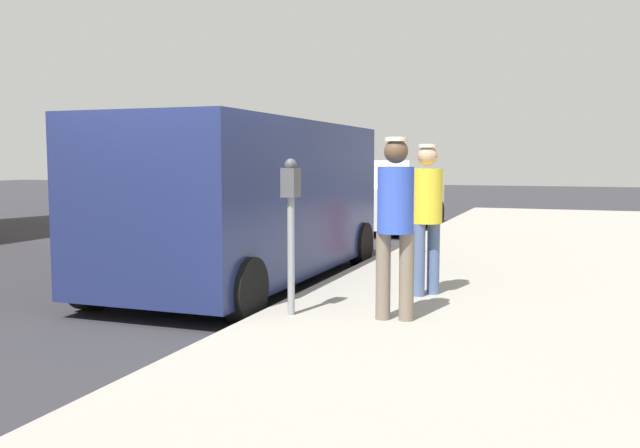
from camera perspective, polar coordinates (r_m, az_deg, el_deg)
ground_plane at (r=7.51m, az=-11.71°, el=-7.53°), size 80.00×80.00×0.00m
sidewalk_slab at (r=6.41m, az=16.28°, el=-9.16°), size 5.00×32.00×0.15m
parking_meter_near at (r=6.62m, az=-2.44°, el=1.21°), size 0.14×0.18×1.52m
pedestrian_in_yellow at (r=7.69m, az=8.87°, el=1.22°), size 0.34×0.34×1.68m
pedestrian_in_blue at (r=6.44m, az=6.28°, el=0.68°), size 0.36×0.34×1.72m
parked_van at (r=9.20m, az=-5.91°, el=2.18°), size 2.14×5.21×2.15m
parked_sedan_ahead at (r=16.54m, az=5.68°, el=2.16°), size 2.02×4.44×1.65m
fire_hydrant at (r=11.02m, az=7.29°, el=-0.38°), size 0.24×0.24×0.86m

